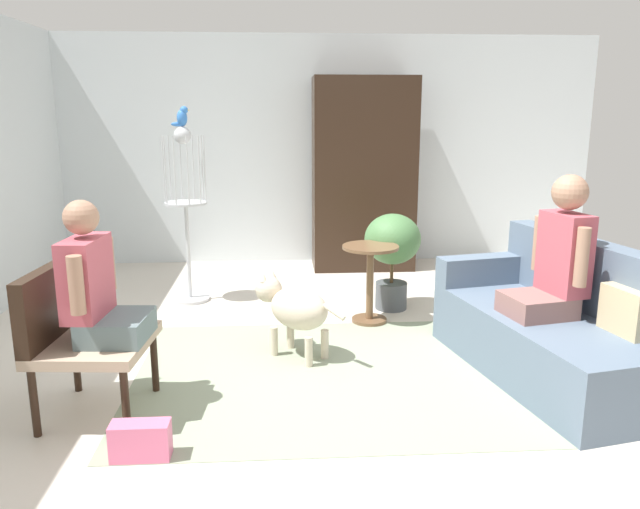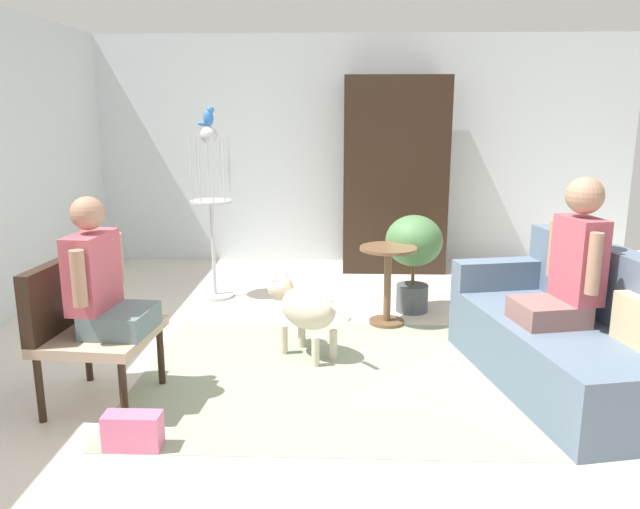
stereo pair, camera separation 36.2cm
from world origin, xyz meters
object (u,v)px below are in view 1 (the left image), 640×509
Objects in this scene: handbag at (141,441)px; armoire_cabinet at (363,175)px; person_on_armchair at (96,286)px; round_end_table at (370,274)px; parrot at (182,117)px; couch at (554,329)px; person_on_couch at (557,258)px; potted_plant at (392,248)px; bird_cage_stand at (187,217)px; dog at (294,307)px; armchair at (74,328)px.

armoire_cabinet is at bearing 67.12° from handbag.
person_on_armchair is 1.22× the size of round_end_table.
round_end_table is 2.16m from parrot.
round_end_table is at bearing 133.80° from couch.
round_end_table is (-1.07, 1.12, 0.10)m from couch.
person_on_couch is 1.72m from potted_plant.
parrot is at bearing -0.00° from bird_cage_stand.
potted_plant is at bearing 49.66° from dog.
parrot is 0.59× the size of handbag.
person_on_armchair is at bearing -173.15° from person_on_couch.
person_on_armchair is 2.40m from parrot.
bird_cage_stand is 5.37× the size of handbag.
dog is 2.82m from armoire_cabinet.
bird_cage_stand is (-2.63, 1.87, -0.02)m from person_on_couch.
person_on_couch is 3.18m from armoire_cabinet.
couch is at bearing -34.61° from parrot.
armchair reaches higher than handbag.
parrot is at bearing 145.39° from couch.
parrot is (-1.59, 0.72, 1.27)m from round_end_table.
person_on_couch is at bearing -48.00° from round_end_table.
round_end_table is at bearing -24.24° from bird_cage_stand.
round_end_table is 0.96m from dog.
person_on_armchair is 2.75m from potted_plant.
potted_plant is at bearing 117.78° from person_on_couch.
bird_cage_stand reaches higher than potted_plant.
dog is 1.57m from handbag.
person_on_armchair reaches higher than handbag.
armchair is at bearing -139.88° from potted_plant.
person_on_couch is 1.46× the size of dog.
bird_cage_stand is (0.33, 2.20, 0.28)m from armchair.
parrot is (-2.63, 1.87, 0.88)m from person_on_couch.
bird_cage_stand is (-1.59, 0.72, 0.38)m from round_end_table.
armchair is 1.39× the size of dog.
armchair is 1.08× the size of person_on_armchair.
parrot is (-2.66, 1.84, 1.37)m from couch.
armchair is at bearing -98.60° from bird_cage_stand.
potted_plant is at bearing 54.73° from round_end_table.
armoire_cabinet is (2.11, 3.38, 0.53)m from armchair.
parrot reaches higher than couch.
parrot reaches higher than round_end_table.
bird_cage_stand is at bearing 81.40° from armchair.
person_on_couch is 3.34m from parrot.
armoire_cabinet reaches higher than parrot.
couch is at bearing 7.43° from person_on_armchair.
potted_plant is (-0.83, 1.47, 0.25)m from couch.
handbag is at bearing -87.37° from parrot.
couch is at bearing -60.61° from potted_plant.
armchair is 2.91× the size of handbag.
armoire_cabinet is 4.36m from handbag.
round_end_table is at bearing 54.07° from handbag.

